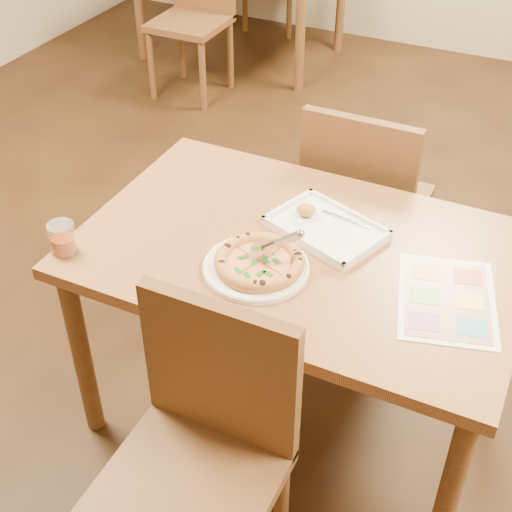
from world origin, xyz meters
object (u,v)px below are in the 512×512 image
at_px(chair_near, 205,428).
at_px(pizza, 259,262).
at_px(appetizer_tray, 324,228).
at_px(menu, 447,299).
at_px(chair_far, 362,190).
at_px(pizza_cutter, 276,244).
at_px(glass_tumbler, 63,240).
at_px(plate, 256,268).
at_px(dining_table, 300,269).

bearing_deg(chair_near, pizza, 98.09).
bearing_deg(appetizer_tray, menu, -20.17).
xyz_separation_m(chair_far, pizza_cutter, (-0.03, -0.72, 0.24)).
bearing_deg(pizza_cutter, glass_tumbler, 162.46).
relative_size(chair_near, appetizer_tray, 1.22).
bearing_deg(plate, menu, 11.68).
height_order(glass_tumbler, menu, glass_tumbler).
bearing_deg(appetizer_tray, dining_table, -108.10).
xyz_separation_m(chair_far, plate, (-0.07, -0.76, 0.16)).
xyz_separation_m(chair_far, pizza, (-0.06, -0.75, 0.18)).
bearing_deg(glass_tumbler, chair_far, 56.48).
distance_m(chair_far, plate, 0.78).
relative_size(chair_near, menu, 1.31).
bearing_deg(glass_tumbler, menu, 14.43).
distance_m(dining_table, appetizer_tray, 0.14).
height_order(dining_table, pizza_cutter, pizza_cutter).
xyz_separation_m(appetizer_tray, menu, (0.41, -0.15, -0.01)).
distance_m(dining_table, chair_far, 0.61).
distance_m(chair_near, appetizer_tray, 0.72).
height_order(chair_near, menu, chair_near).
distance_m(plate, menu, 0.53).
xyz_separation_m(pizza_cutter, appetizer_tray, (0.06, 0.22, -0.07)).
distance_m(pizza, appetizer_tray, 0.27).
xyz_separation_m(chair_near, menu, (0.45, 0.55, 0.16)).
bearing_deg(chair_near, appetizer_tray, 87.28).
relative_size(pizza, menu, 0.72).
bearing_deg(pizza, plate, -156.69).
bearing_deg(appetizer_tray, chair_near, -92.72).
distance_m(plate, appetizer_tray, 0.28).
xyz_separation_m(chair_far, glass_tumbler, (-0.61, -0.92, 0.20)).
xyz_separation_m(chair_near, glass_tumbler, (-0.61, 0.28, 0.20)).
relative_size(chair_far, appetizer_tray, 1.22).
relative_size(plate, menu, 0.84).
xyz_separation_m(chair_far, appetizer_tray, (0.03, -0.50, 0.17)).
bearing_deg(plate, pizza_cutter, 36.52).
bearing_deg(plate, dining_table, 65.18).
relative_size(chair_near, pizza, 1.83).
xyz_separation_m(chair_near, appetizer_tray, (0.03, 0.70, 0.17)).
distance_m(dining_table, plate, 0.20).
distance_m(pizza_cutter, menu, 0.48).
relative_size(pizza_cutter, glass_tumbler, 1.27).
height_order(pizza_cutter, appetizer_tray, pizza_cutter).
bearing_deg(pizza, glass_tumbler, -162.88).
distance_m(chair_far, appetizer_tray, 0.53).
distance_m(pizza, menu, 0.52).
bearing_deg(menu, glass_tumbler, -165.57).
xyz_separation_m(pizza_cutter, glass_tumbler, (-0.58, -0.20, -0.04)).
relative_size(dining_table, pizza, 5.07).
xyz_separation_m(chair_near, chair_far, (-0.00, 1.20, 0.00)).
distance_m(pizza, glass_tumbler, 0.57).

